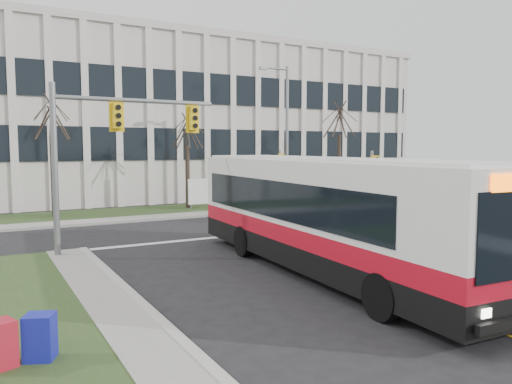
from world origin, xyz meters
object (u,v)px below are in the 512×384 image
object	(u,v)px
bus_main	(326,217)
newspaper_box_blue	(40,340)
bus_cross	(390,190)
directory_sign	(199,192)
streetlight	(285,129)

from	to	relation	value
bus_main	newspaper_box_blue	xyz separation A→B (m)	(-8.61, -2.87, -1.30)
bus_main	bus_cross	distance (m)	15.71
directory_sign	bus_main	size ratio (longest dim) A/B	0.15
streetlight	bus_main	xyz separation A→B (m)	(-8.26, -15.33, -3.42)
bus_main	newspaper_box_blue	size ratio (longest dim) A/B	14.01
directory_sign	bus_main	xyz separation A→B (m)	(-2.73, -16.63, 0.60)
streetlight	bus_main	world-z (taller)	streetlight
directory_sign	bus_cross	world-z (taller)	bus_cross
streetlight	bus_main	distance (m)	17.74
directory_sign	newspaper_box_blue	distance (m)	22.57
bus_main	bus_cross	xyz separation A→B (m)	(12.29, 9.79, -0.36)
directory_sign	bus_cross	bearing A→B (deg)	-35.59
bus_cross	newspaper_box_blue	world-z (taller)	bus_cross
directory_sign	streetlight	bearing A→B (deg)	-13.23
directory_sign	bus_main	world-z (taller)	bus_main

